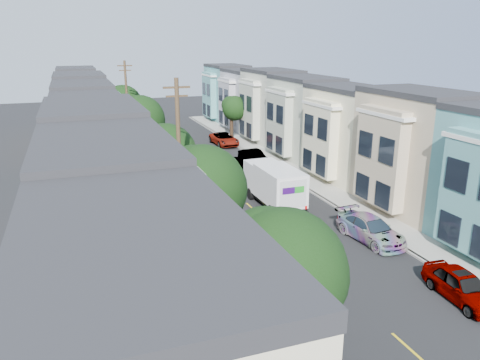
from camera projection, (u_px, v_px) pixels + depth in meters
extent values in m
plane|color=black|center=(285.00, 238.00, 30.10)|extent=(160.00, 160.00, 0.00)
cube|color=black|center=(217.00, 177.00, 43.62)|extent=(12.00, 70.00, 0.02)
cube|color=gray|center=(152.00, 182.00, 41.64)|extent=(0.30, 70.00, 0.15)
cube|color=gray|center=(276.00, 170.00, 45.57)|extent=(0.30, 70.00, 0.15)
cube|color=gray|center=(137.00, 184.00, 41.22)|extent=(2.60, 70.00, 0.15)
cube|color=gray|center=(288.00, 169.00, 45.99)|extent=(2.60, 70.00, 0.15)
cube|color=gold|center=(217.00, 177.00, 43.62)|extent=(0.12, 70.00, 0.01)
cube|color=beige|center=(92.00, 189.00, 40.01)|extent=(5.00, 70.00, 8.50)
cube|color=beige|center=(322.00, 166.00, 47.24)|extent=(5.00, 70.00, 8.50)
cylinder|color=black|center=(269.00, 359.00, 16.07)|extent=(0.44, 0.44, 3.37)
sphere|color=black|center=(279.00, 274.00, 15.25)|extent=(4.38, 4.38, 4.38)
cylinder|color=black|center=(197.00, 248.00, 24.92)|extent=(0.44, 0.44, 3.18)
sphere|color=black|center=(200.00, 190.00, 24.10)|extent=(4.70, 4.70, 4.70)
cylinder|color=black|center=(162.00, 196.00, 33.69)|extent=(0.44, 0.44, 2.90)
sphere|color=black|center=(165.00, 155.00, 32.92)|extent=(4.47, 4.47, 4.47)
cylinder|color=black|center=(138.00, 155.00, 44.67)|extent=(0.44, 0.44, 3.39)
sphere|color=black|center=(139.00, 120.00, 43.82)|extent=(4.70, 4.70, 4.70)
cylinder|color=black|center=(122.00, 131.00, 57.66)|extent=(0.44, 0.44, 3.12)
sphere|color=black|center=(122.00, 104.00, 56.84)|extent=(4.70, 4.70, 4.70)
cylinder|color=black|center=(232.00, 129.00, 58.96)|extent=(0.44, 0.44, 3.02)
sphere|color=black|center=(234.00, 108.00, 58.31)|extent=(3.10, 3.10, 3.10)
cylinder|color=#42301E|center=(179.00, 164.00, 28.43)|extent=(0.26, 0.26, 10.00)
cube|color=#42301E|center=(177.00, 87.00, 27.11)|extent=(1.60, 0.12, 0.12)
cylinder|color=#42301E|center=(128.00, 108.00, 51.87)|extent=(0.26, 0.26, 10.00)
cube|color=#42301E|center=(125.00, 66.00, 50.55)|extent=(1.60, 0.12, 0.12)
cube|color=silver|center=(280.00, 185.00, 34.55)|extent=(2.50, 4.48, 2.45)
cube|color=silver|center=(263.00, 175.00, 37.54)|extent=(2.50, 2.08, 2.25)
cube|color=black|center=(274.00, 199.00, 35.78)|extent=(2.30, 6.44, 0.25)
cube|color=#2D0A51|center=(288.00, 191.00, 32.33)|extent=(0.94, 0.04, 0.46)
cube|color=#198C1E|center=(299.00, 189.00, 32.60)|extent=(0.73, 0.04, 0.46)
cylinder|color=black|center=(272.00, 211.00, 33.50)|extent=(0.29, 0.94, 0.94)
cylinder|color=black|center=(300.00, 208.00, 34.23)|extent=(0.29, 0.94, 0.94)
cylinder|color=black|center=(251.00, 194.00, 37.29)|extent=(0.29, 0.94, 0.94)
cylinder|color=black|center=(277.00, 191.00, 38.02)|extent=(0.29, 0.94, 0.94)
imported|color=black|center=(234.00, 167.00, 43.96)|extent=(2.30, 4.72, 1.51)
imported|color=#11133E|center=(252.00, 293.00, 22.24)|extent=(2.40, 4.81, 1.39)
imported|color=#A5A5A5|center=(204.00, 227.00, 29.96)|extent=(1.77, 4.63, 1.53)
imported|color=black|center=(173.00, 186.00, 38.50)|extent=(2.05, 4.71, 1.40)
imported|color=#474849|center=(462.00, 286.00, 22.73)|extent=(2.10, 4.75, 1.50)
imported|color=silver|center=(370.00, 229.00, 29.53)|extent=(2.60, 5.25, 1.52)
imported|color=black|center=(254.00, 158.00, 47.73)|extent=(2.01, 4.60, 1.49)
imported|color=#0E173F|center=(224.00, 139.00, 56.66)|extent=(2.64, 5.38, 1.47)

